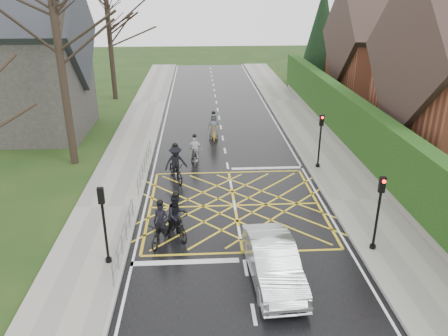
{
  "coord_description": "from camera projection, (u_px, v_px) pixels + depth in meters",
  "views": [
    {
      "loc": [
        -1.61,
        -18.45,
        9.68
      ],
      "look_at": [
        -0.41,
        1.57,
        1.3
      ],
      "focal_mm": 35.0,
      "sensor_mm": 36.0,
      "label": 1
    }
  ],
  "objects": [
    {
      "name": "road",
      "position": [
        235.0,
        205.0,
        20.81
      ],
      "size": [
        9.0,
        80.0,
        0.01
      ],
      "primitive_type": "cube",
      "color": "black",
      "rests_on": "ground"
    },
    {
      "name": "conifer",
      "position": [
        321.0,
        37.0,
        43.42
      ],
      "size": [
        4.6,
        4.6,
        10.0
      ],
      "color": "black",
      "rests_on": "ground"
    },
    {
      "name": "cyclist_front",
      "position": [
        195.0,
        152.0,
        25.81
      ],
      "size": [
        0.97,
        1.75,
        1.69
      ],
      "rotation": [
        0.0,
        0.0,
        -0.25
      ],
      "color": "black",
      "rests_on": "ground"
    },
    {
      "name": "cyclist_rear",
      "position": [
        161.0,
        228.0,
        17.65
      ],
      "size": [
        1.2,
        2.05,
        1.89
      ],
      "rotation": [
        0.0,
        0.0,
        -0.29
      ],
      "color": "black",
      "rests_on": "ground"
    },
    {
      "name": "hedge",
      "position": [
        356.0,
        124.0,
        25.95
      ],
      "size": [
        0.9,
        38.0,
        2.8
      ],
      "primitive_type": "cube",
      "color": "#0E340F",
      "rests_on": "stone_wall"
    },
    {
      "name": "sidewalk_left",
      "position": [
        107.0,
        208.0,
        20.45
      ],
      "size": [
        3.0,
        80.0,
        0.15
      ],
      "primitive_type": "cube",
      "color": "gray",
      "rests_on": "ground"
    },
    {
      "name": "cyclist_mid",
      "position": [
        176.0,
        166.0,
        23.33
      ],
      "size": [
        1.43,
        2.27,
        2.08
      ],
      "rotation": [
        0.0,
        0.0,
        0.34
      ],
      "color": "black",
      "rests_on": "ground"
    },
    {
      "name": "church",
      "position": [
        19.0,
        63.0,
        29.22
      ],
      "size": [
        8.8,
        7.8,
        11.0
      ],
      "color": "#2D2B28",
      "rests_on": "ground"
    },
    {
      "name": "traffic_light_ne",
      "position": [
        320.0,
        142.0,
        24.31
      ],
      "size": [
        0.24,
        0.31,
        3.21
      ],
      "rotation": [
        0.0,
        0.0,
        3.14
      ],
      "color": "black",
      "rests_on": "ground"
    },
    {
      "name": "sidewalk_right",
      "position": [
        358.0,
        201.0,
        21.11
      ],
      "size": [
        3.0,
        80.0,
        0.15
      ],
      "primitive_type": "cube",
      "color": "gray",
      "rests_on": "ground"
    },
    {
      "name": "tree_far",
      "position": [
        108.0,
        17.0,
        37.79
      ],
      "size": [
        8.4,
        8.4,
        10.4
      ],
      "color": "black",
      "rests_on": "ground"
    },
    {
      "name": "stone_wall",
      "position": [
        353.0,
        151.0,
        26.63
      ],
      "size": [
        0.5,
        38.0,
        0.7
      ],
      "primitive_type": "cube",
      "color": "slate",
      "rests_on": "ground"
    },
    {
      "name": "tree_near",
      "position": [
        55.0,
        23.0,
        22.79
      ],
      "size": [
        9.24,
        9.24,
        11.44
      ],
      "color": "black",
      "rests_on": "ground"
    },
    {
      "name": "traffic_light_sw",
      "position": [
        105.0,
        226.0,
        15.75
      ],
      "size": [
        0.24,
        0.31,
        3.21
      ],
      "color": "black",
      "rests_on": "ground"
    },
    {
      "name": "railing_north",
      "position": [
        144.0,
        161.0,
        23.93
      ],
      "size": [
        0.05,
        6.04,
        1.03
      ],
      "color": "slate",
      "rests_on": "ground"
    },
    {
      "name": "car",
      "position": [
        273.0,
        262.0,
        15.28
      ],
      "size": [
        1.81,
        4.54,
        1.47
      ],
      "primitive_type": "imported",
      "rotation": [
        0.0,
        0.0,
        0.06
      ],
      "color": "silver",
      "rests_on": "ground"
    },
    {
      "name": "ground",
      "position": [
        235.0,
        206.0,
        20.81
      ],
      "size": [
        120.0,
        120.0,
        0.0
      ],
      "primitive_type": "plane",
      "color": "black",
      "rests_on": "ground"
    },
    {
      "name": "traffic_light_se",
      "position": [
        378.0,
        214.0,
        16.58
      ],
      "size": [
        0.24,
        0.31,
        3.21
      ],
      "rotation": [
        0.0,
        0.0,
        3.14
      ],
      "color": "black",
      "rests_on": "ground"
    },
    {
      "name": "tree_mid",
      "position": [
        73.0,
        3.0,
        29.82
      ],
      "size": [
        10.08,
        10.08,
        12.48
      ],
      "color": "black",
      "rests_on": "ground"
    },
    {
      "name": "cyclist_back",
      "position": [
        177.0,
        220.0,
        18.02
      ],
      "size": [
        1.36,
        2.07,
        2.02
      ],
      "rotation": [
        0.0,
        0.0,
        0.43
      ],
      "color": "black",
      "rests_on": "ground"
    },
    {
      "name": "house_far",
      "position": [
        393.0,
        55.0,
        36.52
      ],
      "size": [
        9.8,
        8.8,
        10.3
      ],
      "color": "brown",
      "rests_on": "ground"
    },
    {
      "name": "railing_south",
      "position": [
        124.0,
        233.0,
        17.03
      ],
      "size": [
        0.05,
        5.04,
        1.03
      ],
      "color": "slate",
      "rests_on": "ground"
    },
    {
      "name": "cyclist_lead",
      "position": [
        214.0,
        129.0,
        29.69
      ],
      "size": [
        0.88,
        2.0,
        1.93
      ],
      "rotation": [
        0.0,
        0.0,
        0.03
      ],
      "color": "gold",
      "rests_on": "ground"
    }
  ]
}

